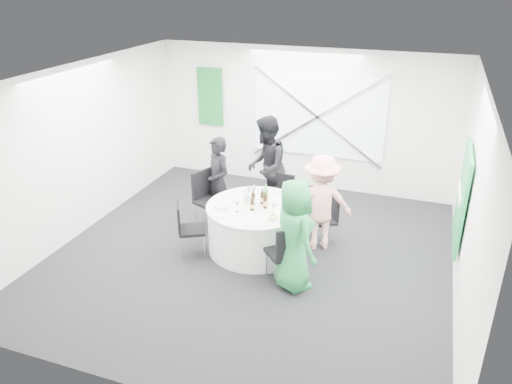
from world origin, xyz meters
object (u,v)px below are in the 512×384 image
(person_man_back, at_px, (266,167))
(person_woman_pink, at_px, (321,203))
(chair_back_left, at_px, (207,195))
(chair_front_left, at_px, (186,225))
(clear_water_bottle, at_px, (246,198))
(person_man_back_left, at_px, (218,182))
(chair_front_right, at_px, (285,250))
(banquet_table, at_px, (256,228))
(green_water_bottle, at_px, (266,197))
(chair_back, at_px, (282,195))
(person_woman_green, at_px, (294,235))
(chair_back_right, at_px, (328,216))

(person_man_back, relative_size, person_woman_pink, 1.17)
(chair_back_left, relative_size, chair_front_left, 1.14)
(person_man_back, relative_size, clear_water_bottle, 6.66)
(person_man_back_left, bearing_deg, chair_front_right, -6.24)
(banquet_table, distance_m, person_woman_pink, 1.10)
(chair_back_left, xyz_separation_m, green_water_bottle, (1.18, -0.34, 0.30))
(person_woman_pink, bearing_deg, clear_water_bottle, -3.11)
(chair_back, relative_size, person_man_back_left, 0.56)
(banquet_table, xyz_separation_m, clear_water_bottle, (-0.16, -0.00, 0.49))
(banquet_table, relative_size, chair_front_right, 1.68)
(banquet_table, relative_size, person_woman_green, 0.96)
(chair_back_right, distance_m, green_water_bottle, 1.11)
(person_woman_green, height_order, clear_water_bottle, person_woman_green)
(person_woman_green, relative_size, green_water_bottle, 4.90)
(chair_back_left, bearing_deg, person_man_back_left, -13.17)
(chair_front_right, relative_size, person_woman_green, 0.57)
(chair_back, distance_m, person_man_back_left, 1.14)
(person_woman_pink, bearing_deg, person_man_back_left, -30.36)
(chair_back, relative_size, green_water_bottle, 2.65)
(chair_front_right, xyz_separation_m, person_man_back_left, (-1.64, 1.40, 0.25))
(banquet_table, bearing_deg, person_man_back_left, 145.59)
(banquet_table, relative_size, chair_front_left, 1.77)
(person_woman_green, distance_m, clear_water_bottle, 1.27)
(banquet_table, distance_m, chair_front_right, 1.06)
(chair_back_right, relative_size, clear_water_bottle, 2.96)
(person_man_back_left, bearing_deg, person_woman_pink, 27.41)
(person_man_back_left, bearing_deg, person_man_back, 77.53)
(chair_front_right, height_order, person_woman_green, person_woman_green)
(chair_back, distance_m, green_water_bottle, 1.01)
(banquet_table, xyz_separation_m, person_man_back, (-0.26, 1.25, 0.54))
(chair_back_right, height_order, person_man_back, person_man_back)
(banquet_table, bearing_deg, chair_front_right, -47.29)
(green_water_bottle, bearing_deg, chair_back_left, 163.77)
(banquet_table, relative_size, person_man_back, 0.85)
(chair_back_right, xyz_separation_m, chair_front_right, (-0.31, -1.39, 0.07))
(person_woman_green, bearing_deg, person_man_back_left, 4.36)
(banquet_table, height_order, person_man_back, person_man_back)
(person_man_back_left, bearing_deg, chair_front_left, -57.06)
(chair_front_right, bearing_deg, chair_back, -114.11)
(chair_back_left, height_order, person_man_back_left, person_man_back_left)
(chair_front_right, bearing_deg, person_man_back, -107.05)
(green_water_bottle, relative_size, clear_water_bottle, 1.20)
(person_man_back_left, relative_size, person_man_back, 0.86)
(chair_back, relative_size, person_woman_green, 0.54)
(chair_back_left, bearing_deg, chair_front_left, -150.83)
(person_woman_pink, distance_m, person_woman_green, 1.19)
(chair_back_left, xyz_separation_m, chair_back_right, (2.08, 0.16, -0.12))
(chair_back_left, relative_size, chair_back_right, 1.24)
(chair_back_right, relative_size, person_woman_pink, 0.52)
(chair_back, bearing_deg, chair_front_right, -65.81)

